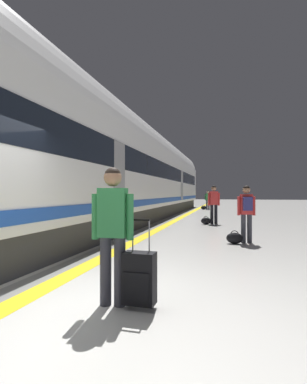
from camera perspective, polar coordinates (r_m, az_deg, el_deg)
The scene contains 12 objects.
ground_plane at distance 4.23m, azimuth -14.82°, elevation -19.17°, with size 120.00×120.00×0.00m, color silver.
safety_line_strip at distance 13.82m, azimuth 3.20°, elevation -5.85°, with size 0.36×80.00×0.01m, color yellow.
tactile_edge_band at distance 13.88m, azimuth 1.98°, elevation -5.83°, with size 0.56×80.00×0.01m, color slate.
high_speed_train at distance 14.73m, azimuth -4.35°, elevation 4.24°, with size 2.94×35.49×4.97m.
traveller_foreground at distance 3.75m, azimuth -7.71°, elevation -6.22°, with size 0.53×0.23×1.69m.
rolling_suitcase_foreground at distance 3.73m, azimuth -2.68°, elevation -15.92°, with size 0.39×0.25×1.06m.
passenger_near at distance 8.71m, azimuth 17.17°, elevation -3.05°, with size 0.49×0.35×1.58m.
duffel_bag_near at distance 8.54m, azimuth 15.07°, elevation -8.40°, with size 0.44×0.26×0.36m.
passenger_mid at distance 13.64m, azimuth 11.33°, elevation -1.79°, with size 0.52×0.28×1.70m.
duffel_bag_mid at distance 13.39m, azimuth 9.89°, elevation -5.40°, with size 0.44×0.26×0.36m.
passenger_far at distance 25.43m, azimuth 10.22°, elevation -1.19°, with size 0.49×0.20×1.57m.
duffel_bag_far at distance 25.18m, azimuth 9.45°, elevation -2.93°, with size 0.44×0.26×0.36m.
Camera 1 is at (1.93, -3.50, 1.38)m, focal length 28.25 mm.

